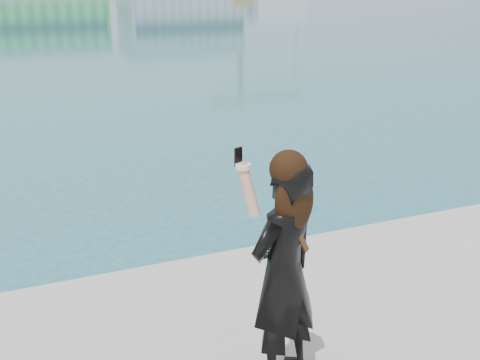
% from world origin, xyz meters
% --- Properties ---
extents(woman, '(0.65, 0.54, 1.60)m').
position_xyz_m(woman, '(0.14, -0.90, 1.61)').
color(woman, black).
rests_on(woman, near_quay).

